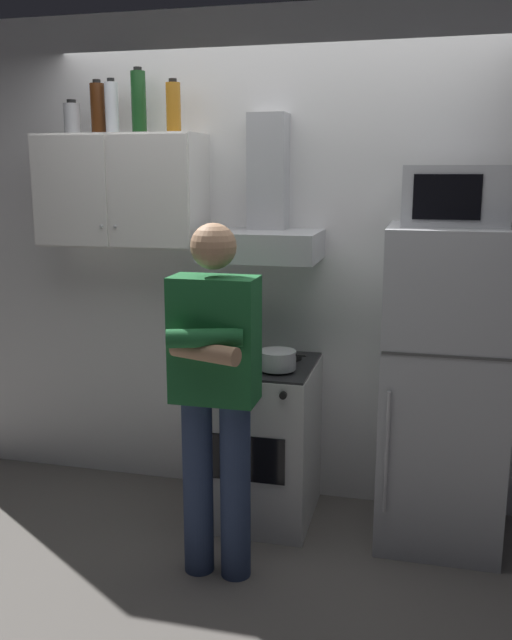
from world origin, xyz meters
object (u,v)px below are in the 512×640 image
stove_oven (258,439)px  refrigerator (443,388)px  bottle_vodka_clear (112,108)px  range_hood (264,221)px  bottle_canister_steel (72,118)px  bottle_rum_dark (98,109)px  microwave (455,196)px  upper_cabinet (122,191)px  bottle_wine_green (139,102)px  cooking_pot (278,360)px  person_standing (215,390)px  bottle_liquor_amber (173,107)px

stove_oven → refrigerator: (0.95, 0.00, 0.37)m
bottle_vodka_clear → range_hood: bearing=-1.0°
bottle_canister_steel → bottle_rum_dark: bearing=10.0°
microwave → bottle_vodka_clear: size_ratio=1.67×
upper_cabinet → microwave: bearing=-3.5°
microwave → bottle_wine_green: size_ratio=1.40×
bottle_wine_green → bottle_vodka_clear: bottle_wine_green is taller
bottle_rum_dark → refrigerator: bearing=-4.7°
range_hood → cooking_pot: range_hood is taller
range_hood → person_standing: (-0.05, -0.73, -0.70)m
upper_cabinet → stove_oven: upper_cabinet is taller
upper_cabinet → microwave: (1.75, -0.11, -0.01)m
range_hood → cooking_pot: bearing=-62.1°
upper_cabinet → range_hood: 0.81m
stove_oven → microwave: bearing=1.2°
bottle_canister_steel → bottle_liquor_amber: bottle_liquor_amber is taller
bottle_vodka_clear → person_standing: bearing=-43.2°
bottle_liquor_amber → stove_oven: bearing=-14.2°
microwave → cooking_pot: (-0.82, -0.14, -0.82)m
bottle_rum_dark → bottle_liquor_amber: bottle_rum_dark is taller
range_hood → bottle_wine_green: bottle_wine_green is taller
upper_cabinet → cooking_pot: upper_cabinet is taller
person_standing → stove_oven: bearing=85.3°
upper_cabinet → bottle_canister_steel: size_ratio=4.91×
bottle_wine_green → bottle_rum_dark: 0.24m
upper_cabinet → bottle_wine_green: bearing=24.1°
bottle_vodka_clear → stove_oven: bearing=-9.5°
bottle_rum_dark → bottle_canister_steel: 0.15m
microwave → cooking_pot: microwave is taller
bottle_liquor_amber → microwave: bearing=-4.1°
person_standing → bottle_rum_dark: 1.74m
range_hood → bottle_wine_green: bearing=176.5°
bottle_rum_dark → cooking_pot: bearing=-14.5°
bottle_wine_green → bottle_liquor_amber: size_ratio=1.26×
bottle_rum_dark → bottle_liquor_amber: bearing=-4.3°
stove_oven → cooking_pot: bearing=-42.5°
cooking_pot → bottle_wine_green: (-0.83, 0.29, 1.29)m
stove_oven → cooking_pot: (0.13, -0.12, 0.49)m
microwave → person_standing: microwave is taller
cooking_pot → person_standing: bearing=-110.3°
person_standing → bottle_wine_green: bearing=130.0°
bottle_vodka_clear → bottle_liquor_amber: bottle_vodka_clear is taller
stove_oven → refrigerator: size_ratio=0.55×
bottle_canister_steel → upper_cabinet: bearing=-1.4°
upper_cabinet → bottle_canister_steel: 0.47m
bottle_wine_green → bottle_vodka_clear: size_ratio=1.19×
refrigerator → bottle_liquor_amber: size_ratio=5.87×
bottle_liquor_amber → range_hood: bearing=0.4°
upper_cabinet → bottle_canister_steel: (-0.28, 0.01, 0.38)m
upper_cabinet → stove_oven: size_ratio=1.03×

